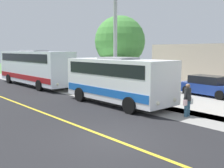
{
  "coord_description": "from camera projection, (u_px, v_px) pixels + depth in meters",
  "views": [
    {
      "loc": [
        6.34,
        7.25,
        3.33
      ],
      "look_at": [
        -3.5,
        -3.91,
        1.4
      ],
      "focal_mm": 42.5,
      "sensor_mm": 36.0,
      "label": 1
    }
  ],
  "objects": [
    {
      "name": "ground_plane",
      "position": [
        111.0,
        139.0,
        9.98
      ],
      "size": [
        120.0,
        120.0,
        0.0
      ],
      "primitive_type": "plane",
      "color": "#548442"
    },
    {
      "name": "road_surface",
      "position": [
        111.0,
        139.0,
        9.97
      ],
      "size": [
        8.0,
        100.0,
        0.01
      ],
      "primitive_type": "cube",
      "color": "black",
      "rests_on": "ground"
    },
    {
      "name": "sidewalk",
      "position": [
        188.0,
        116.0,
        13.39
      ],
      "size": [
        2.4,
        100.0,
        0.01
      ],
      "primitive_type": "cube",
      "color": "gray",
      "rests_on": "ground"
    },
    {
      "name": "road_centre_line",
      "position": [
        111.0,
        138.0,
        9.97
      ],
      "size": [
        0.16,
        100.0,
        0.0
      ],
      "primitive_type": "cube",
      "color": "gold",
      "rests_on": "ground"
    },
    {
      "name": "shuttle_bus_front",
      "position": [
        118.0,
        78.0,
        16.15
      ],
      "size": [
        2.77,
        7.43,
        2.88
      ],
      "color": "white",
      "rests_on": "ground"
    },
    {
      "name": "transit_bus_rear",
      "position": [
        34.0,
        66.0,
        24.5
      ],
      "size": [
        2.57,
        10.78,
        3.29
      ],
      "color": "silver",
      "rests_on": "ground"
    },
    {
      "name": "pedestrian_waiting",
      "position": [
        188.0,
        99.0,
        13.2
      ],
      "size": [
        0.72,
        0.34,
        1.66
      ],
      "color": "#335972",
      "rests_on": "ground"
    },
    {
      "name": "street_light_pole",
      "position": [
        114.0,
        36.0,
        16.57
      ],
      "size": [
        1.97,
        0.24,
        7.6
      ],
      "color": "#9E9EA3",
      "rests_on": "ground"
    },
    {
      "name": "parked_car_near",
      "position": [
        209.0,
        86.0,
        19.25
      ],
      "size": [
        2.33,
        4.55,
        1.45
      ],
      "color": "navy",
      "rests_on": "ground"
    },
    {
      "name": "tree_curbside",
      "position": [
        120.0,
        41.0,
        19.85
      ],
      "size": [
        3.78,
        3.78,
        5.85
      ],
      "color": "#4C3826",
      "rests_on": "ground"
    }
  ]
}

